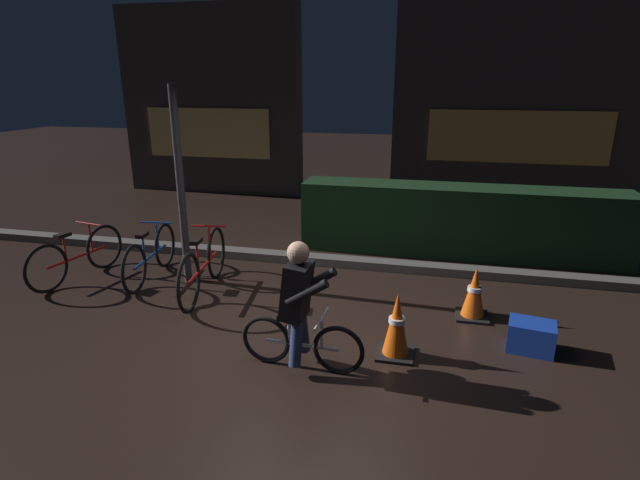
% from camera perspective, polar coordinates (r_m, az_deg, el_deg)
% --- Properties ---
extents(ground_plane, '(40.00, 40.00, 0.00)m').
position_cam_1_polar(ground_plane, '(5.34, -3.61, -11.04)').
color(ground_plane, black).
extents(sidewalk_curb, '(12.00, 0.24, 0.12)m').
position_cam_1_polar(sidewalk_curb, '(7.26, 1.31, -2.38)').
color(sidewalk_curb, '#56544F').
rests_on(sidewalk_curb, ground).
extents(hedge_row, '(4.80, 0.70, 1.06)m').
position_cam_1_polar(hedge_row, '(7.85, 15.69, 2.12)').
color(hedge_row, black).
rests_on(hedge_row, ground).
extents(storefront_left, '(4.19, 0.54, 4.15)m').
position_cam_1_polar(storefront_left, '(12.10, -12.33, 15.14)').
color(storefront_left, '#383330').
rests_on(storefront_left, ground).
extents(storefront_right, '(5.30, 0.54, 4.67)m').
position_cam_1_polar(storefront_right, '(11.78, 22.00, 15.48)').
color(storefront_right, '#383330').
rests_on(storefront_right, ground).
extents(street_post, '(0.10, 0.10, 2.53)m').
position_cam_1_polar(street_post, '(6.61, -15.67, 5.77)').
color(street_post, '#2D2D33').
rests_on(street_post, ground).
extents(parked_bike_leftmost, '(0.46, 1.55, 0.72)m').
position_cam_1_polar(parked_bike_leftmost, '(7.40, -26.05, -1.66)').
color(parked_bike_leftmost, black).
rests_on(parked_bike_leftmost, ground).
extents(parked_bike_left_mid, '(0.46, 1.58, 0.73)m').
position_cam_1_polar(parked_bike_left_mid, '(7.04, -18.83, -1.69)').
color(parked_bike_left_mid, black).
rests_on(parked_bike_left_mid, ground).
extents(parked_bike_center_left, '(0.46, 1.75, 0.81)m').
position_cam_1_polar(parked_bike_center_left, '(6.38, -13.19, -2.88)').
color(parked_bike_center_left, black).
rests_on(parked_bike_center_left, ground).
extents(traffic_cone_near, '(0.36, 0.36, 0.67)m').
position_cam_1_polar(traffic_cone_near, '(4.93, 8.77, -9.64)').
color(traffic_cone_near, black).
rests_on(traffic_cone_near, ground).
extents(traffic_cone_far, '(0.36, 0.36, 0.61)m').
position_cam_1_polar(traffic_cone_far, '(5.88, 17.25, -5.85)').
color(traffic_cone_far, black).
rests_on(traffic_cone_far, ground).
extents(blue_crate, '(0.49, 0.39, 0.30)m').
position_cam_1_polar(blue_crate, '(5.46, 22.99, -10.12)').
color(blue_crate, '#193DB7').
rests_on(blue_crate, ground).
extents(cyclist, '(1.19, 0.53, 1.25)m').
position_cam_1_polar(cyclist, '(4.56, -2.39, -7.47)').
color(cyclist, black).
rests_on(cyclist, ground).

